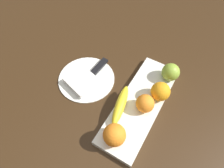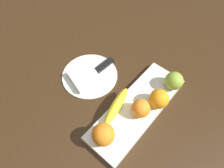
{
  "view_description": "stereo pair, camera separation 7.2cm",
  "coord_description": "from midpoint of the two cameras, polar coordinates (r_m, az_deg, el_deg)",
  "views": [
    {
      "loc": [
        0.31,
        0.1,
        0.65
      ],
      "look_at": [
        -0.04,
        -0.1,
        0.05
      ],
      "focal_mm": 32.46,
      "sensor_mm": 36.0,
      "label": 1
    },
    {
      "loc": [
        0.26,
        0.16,
        0.65
      ],
      "look_at": [
        -0.04,
        -0.1,
        0.05
      ],
      "focal_mm": 32.46,
      "sensor_mm": 36.0,
      "label": 2
    }
  ],
  "objects": [
    {
      "name": "banana",
      "position": [
        0.69,
        -0.59,
        -6.11
      ],
      "size": [
        0.16,
        0.07,
        0.03
      ],
      "primitive_type": "ellipsoid",
      "rotation": [
        0.0,
        0.0,
        0.22
      ],
      "color": "yellow",
      "rests_on": "fruit_tray"
    },
    {
      "name": "ground_plane",
      "position": [
        0.72,
        2.46,
        -8.48
      ],
      "size": [
        2.4,
        2.4,
        0.0
      ],
      "primitive_type": "plane",
      "color": "#352211"
    },
    {
      "name": "orange_near_banana",
      "position": [
        0.63,
        -3.03,
        -14.22
      ],
      "size": [
        0.07,
        0.07,
        0.07
      ],
      "primitive_type": "sphere",
      "color": "orange",
      "rests_on": "fruit_tray"
    },
    {
      "name": "orange_center",
      "position": [
        0.68,
        6.32,
        -5.71
      ],
      "size": [
        0.06,
        0.06,
        0.06
      ],
      "primitive_type": "sphere",
      "color": "orange",
      "rests_on": "fruit_tray"
    },
    {
      "name": "folded_napkin",
      "position": [
        0.78,
        -11.08,
        0.59
      ],
      "size": [
        0.12,
        0.13,
        0.02
      ],
      "primitive_type": "cube",
      "rotation": [
        0.0,
        0.0,
        -0.27
      ],
      "color": "white",
      "rests_on": "dinner_plate"
    },
    {
      "name": "dinner_plate",
      "position": [
        0.8,
        -9.75,
        1.37
      ],
      "size": [
        0.22,
        0.22,
        0.01
      ],
      "primitive_type": "cylinder",
      "color": "white",
      "rests_on": "ground_plane"
    },
    {
      "name": "fruit_tray",
      "position": [
        0.73,
        5.11,
        -5.91
      ],
      "size": [
        0.41,
        0.14,
        0.02
      ],
      "primitive_type": "cube",
      "color": "white",
      "rests_on": "ground_plane"
    },
    {
      "name": "orange_near_apple",
      "position": [
        0.71,
        10.7,
        -2.3
      ],
      "size": [
        0.07,
        0.07,
        0.07
      ],
      "primitive_type": "sphere",
      "color": "orange",
      "rests_on": "fruit_tray"
    },
    {
      "name": "knife",
      "position": [
        0.81,
        -6.78,
        4.01
      ],
      "size": [
        0.18,
        0.03,
        0.01
      ],
      "rotation": [
        0.0,
        0.0,
        -0.07
      ],
      "color": "silver",
      "rests_on": "dinner_plate"
    },
    {
      "name": "apple",
      "position": [
        0.77,
        13.64,
        3.07
      ],
      "size": [
        0.07,
        0.07,
        0.07
      ],
      "primitive_type": "sphere",
      "color": "#89AA35",
      "rests_on": "fruit_tray"
    }
  ]
}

